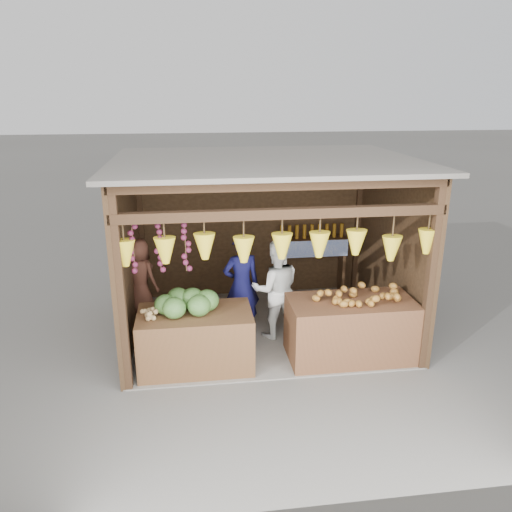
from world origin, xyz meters
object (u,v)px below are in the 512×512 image
Objects in this scene: counter_left at (196,340)px; counter_right at (350,329)px; man_standing at (241,285)px; vendor_seated at (140,277)px; woman_standing at (276,289)px.

counter_right is at bearing -0.93° from counter_left.
counter_left is 2.13m from counter_right.
counter_right is at bearing 133.03° from man_standing.
vendor_seated is at bearing 123.84° from counter_left.
counter_left is 1.47m from woman_standing.
counter_right is 1.25m from woman_standing.
woman_standing is at bearing 31.72° from counter_left.
vendor_seated is (-2.01, 0.44, 0.13)m from woman_standing.
vendor_seated reaches higher than counter_left.
counter_left is 1.27× the size of vendor_seated.
counter_left is at bearing 31.88° from woman_standing.
man_standing reaches higher than woman_standing.
man_standing is 1.03× the size of woman_standing.
woman_standing is at bearing 147.28° from man_standing.
counter_left is 1.24m from man_standing.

